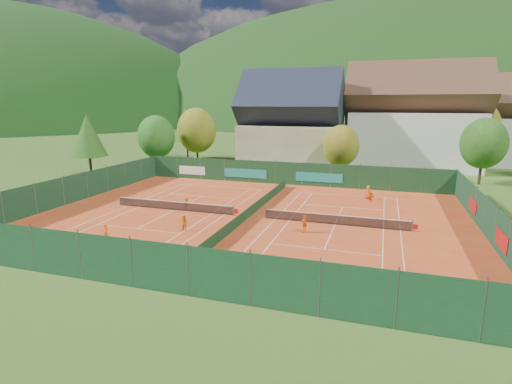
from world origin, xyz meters
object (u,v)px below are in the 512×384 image
(player_right_far_b, at_px, (370,197))
(player_right_far_a, at_px, (368,192))
(hotel_block_b, at_px, (498,126))
(player_left_far, at_px, (187,204))
(player_right_near, at_px, (305,224))
(ball_hopper, at_px, (376,273))
(player_left_near, at_px, (106,233))
(player_left_mid, at_px, (184,223))
(hotel_block_a, at_px, (413,123))
(chalet, at_px, (291,127))

(player_right_far_b, bearing_deg, player_right_far_a, -116.94)
(player_right_far_a, bearing_deg, hotel_block_b, -115.05)
(player_left_far, height_order, player_right_near, player_right_near)
(ball_hopper, relative_size, player_left_near, 0.58)
(player_left_mid, xyz_separation_m, player_right_near, (9.70, 2.73, 0.05))
(player_left_far, relative_size, player_right_near, 0.82)
(hotel_block_a, xyz_separation_m, hotel_block_b, (14.00, 8.00, -0.76))
(chalet, relative_size, player_right_far_a, 10.33)
(hotel_block_b, distance_m, player_right_far_b, 40.20)
(player_left_mid, height_order, player_right_near, player_right_near)
(hotel_block_b, xyz_separation_m, player_right_far_a, (-19.67, -33.10, -5.84))
(ball_hopper, height_order, player_right_far_a, player_right_far_a)
(chalet, relative_size, player_right_near, 10.75)
(player_left_far, xyz_separation_m, player_right_far_b, (17.61, 8.64, -0.03))
(player_right_near, relative_size, player_right_far_b, 1.28)
(hotel_block_a, height_order, player_left_near, hotel_block_a)
(hotel_block_a, relative_size, player_left_near, 15.56)
(player_left_mid, relative_size, player_right_far_a, 0.89)
(hotel_block_b, bearing_deg, player_left_far, -130.43)
(player_right_near, height_order, player_right_far_a, player_right_far_a)
(ball_hopper, xyz_separation_m, player_left_mid, (-15.58, 5.18, 0.15))
(hotel_block_a, distance_m, player_left_mid, 46.68)
(player_right_far_b, bearing_deg, player_left_mid, 7.08)
(hotel_block_b, height_order, player_right_near, hotel_block_b)
(hotel_block_b, height_order, player_left_near, hotel_block_b)
(hotel_block_a, distance_m, ball_hopper, 47.58)
(hotel_block_a, xyz_separation_m, player_left_near, (-24.53, -45.79, -6.69))
(hotel_block_b, bearing_deg, chalet, -157.01)
(hotel_block_a, xyz_separation_m, player_right_near, (-10.17, -38.98, -6.63))
(hotel_block_b, bearing_deg, hotel_block_a, -150.26)
(player_left_near, bearing_deg, player_right_far_a, 37.25)
(player_right_near, height_order, player_right_far_b, player_right_near)
(player_right_near, bearing_deg, hotel_block_a, 26.66)
(ball_hopper, relative_size, player_right_far_a, 0.51)
(player_left_mid, xyz_separation_m, player_left_far, (-3.07, 6.35, -0.08))
(ball_hopper, height_order, player_left_near, player_left_near)
(player_left_far, distance_m, player_right_near, 13.27)
(player_right_near, distance_m, player_right_far_a, 14.59)
(chalet, height_order, player_left_near, chalet)
(hotel_block_b, relative_size, player_left_far, 13.96)
(hotel_block_b, distance_m, player_left_mid, 60.45)
(hotel_block_b, xyz_separation_m, player_left_far, (-36.94, -43.37, -6.00))
(hotel_block_a, relative_size, player_left_far, 17.45)
(hotel_block_b, relative_size, player_left_mid, 12.33)
(player_right_far_a, bearing_deg, hotel_block_a, -97.06)
(hotel_block_b, relative_size, player_right_far_b, 14.70)
(hotel_block_b, distance_m, player_right_near, 53.16)
(ball_hopper, relative_size, player_right_far_b, 0.68)
(hotel_block_a, relative_size, ball_hopper, 27.00)
(chalet, relative_size, hotel_block_b, 0.94)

